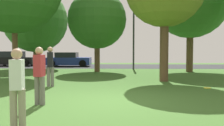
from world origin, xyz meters
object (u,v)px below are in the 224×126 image
object	(u,v)px
oak_tree_center	(97,20)
person_catcher	(50,65)
maple_tree_near	(191,0)
person_thrower	(17,85)
parked_car_black	(14,59)
street_lamp_post	(134,41)
parked_car_blue	(69,60)
oak_tree_left	(35,20)
frisbee_disc	(207,88)
person_bystander	(39,73)

from	to	relation	value
oak_tree_center	person_catcher	distance (m)	7.86
maple_tree_near	person_thrower	bearing A→B (deg)	-118.09
parked_car_black	street_lamp_post	size ratio (longest dim) A/B	0.91
person_thrower	parked_car_blue	distance (m)	18.62
parked_car_black	street_lamp_post	distance (m)	12.19
maple_tree_near	parked_car_blue	world-z (taller)	maple_tree_near
maple_tree_near	parked_car_black	xyz separation A→B (m)	(-15.26, 5.99, -4.38)
oak_tree_left	person_catcher	distance (m)	11.11
frisbee_disc	oak_tree_left	bearing A→B (deg)	136.17
oak_tree_left	parked_car_blue	world-z (taller)	oak_tree_left
oak_tree_center	person_bystander	bearing A→B (deg)	-93.13
person_bystander	maple_tree_near	bearing A→B (deg)	-26.88
maple_tree_near	person_catcher	bearing A→B (deg)	-136.83
person_thrower	parked_car_blue	xyz separation A→B (m)	(-2.93, 18.39, -0.25)
person_thrower	oak_tree_left	bearing A→B (deg)	8.19
person_bystander	street_lamp_post	world-z (taller)	street_lamp_post
oak_tree_center	frisbee_disc	xyz separation A→B (m)	(5.19, -7.46, -3.67)
oak_tree_center	parked_car_blue	bearing A→B (deg)	120.13
oak_tree_left	person_thrower	xyz separation A→B (m)	(5.00, -15.42, -3.12)
oak_tree_center	person_catcher	xyz separation A→B (m)	(-1.28, -7.25, -2.76)
frisbee_disc	street_lamp_post	world-z (taller)	street_lamp_post
person_thrower	parked_car_blue	size ratio (longest dim) A/B	0.39
person_bystander	parked_car_black	size ratio (longest dim) A/B	0.40
frisbee_disc	maple_tree_near	bearing A→B (deg)	79.73
maple_tree_near	street_lamp_post	distance (m)	5.15
person_catcher	parked_car_blue	distance (m)	13.01
parked_car_black	oak_tree_left	bearing A→B (deg)	-45.68
street_lamp_post	parked_car_black	bearing A→B (deg)	160.67
oak_tree_left	frisbee_disc	distance (m)	15.10
oak_tree_center	parked_car_blue	xyz separation A→B (m)	(-3.25, 5.60, -3.07)
person_thrower	person_catcher	bearing A→B (deg)	-0.00
frisbee_disc	parked_car_blue	xyz separation A→B (m)	(-8.44, 13.06, 0.60)
street_lamp_post	parked_car_blue	bearing A→B (deg)	149.46
person_thrower	person_bystander	xyz separation A→B (m)	(-0.26, 2.09, 0.03)
frisbee_disc	parked_car_black	world-z (taller)	parked_car_black
parked_car_black	street_lamp_post	bearing A→B (deg)	-19.33
maple_tree_near	oak_tree_center	bearing A→B (deg)	-179.14
oak_tree_left	oak_tree_center	xyz separation A→B (m)	(5.33, -2.63, -0.29)
person_thrower	parked_car_black	size ratio (longest dim) A/B	0.39
maple_tree_near	person_bystander	distance (m)	13.59
oak_tree_left	street_lamp_post	distance (m)	8.22
person_bystander	parked_car_black	distance (m)	18.66
person_thrower	parked_car_blue	bearing A→B (deg)	-0.74
parked_car_black	oak_tree_center	bearing A→B (deg)	-34.98
parked_car_black	parked_car_blue	world-z (taller)	parked_car_black
oak_tree_left	parked_car_black	world-z (taller)	oak_tree_left
oak_tree_left	oak_tree_center	bearing A→B (deg)	-26.28
person_thrower	maple_tree_near	bearing A→B (deg)	-37.87
oak_tree_center	person_catcher	size ratio (longest dim) A/B	3.45
oak_tree_center	parked_car_black	bearing A→B (deg)	145.02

